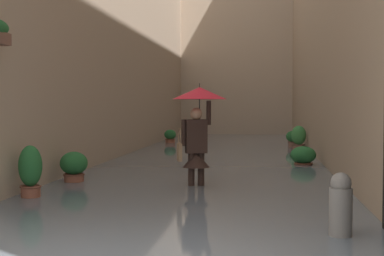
{
  "coord_description": "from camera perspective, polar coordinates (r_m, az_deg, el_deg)",
  "views": [
    {
      "loc": [
        -1.22,
        4.57,
        1.7
      ],
      "look_at": [
        -0.02,
        -5.3,
        1.28
      ],
      "focal_mm": 53.3,
      "sensor_mm": 36.0,
      "label": 1
    }
  ],
  "objects": [
    {
      "name": "person_wading",
      "position": [
        10.32,
        0.58,
        0.96
      ],
      "size": [
        0.99,
        0.99,
        2.08
      ],
      "color": "black",
      "rests_on": "ground_plane"
    },
    {
      "name": "building_facade_far",
      "position": [
        29.06,
        4.52,
        9.48
      ],
      "size": [
        9.06,
        1.8,
        10.57
      ],
      "primitive_type": "cube",
      "color": "tan",
      "rests_on": "ground_plane"
    },
    {
      "name": "building_facade_right",
      "position": [
        17.15,
        -9.78,
        11.4
      ],
      "size": [
        2.04,
        27.34,
        8.79
      ],
      "color": "tan",
      "rests_on": "ground_plane"
    },
    {
      "name": "potted_plant_mid_right",
      "position": [
        9.46,
        -15.86,
        -4.59
      ],
      "size": [
        0.38,
        0.38,
        1.05
      ],
      "color": "brown",
      "rests_on": "ground_plane"
    },
    {
      "name": "mooring_bollard",
      "position": [
        6.68,
        14.65,
        -8.32
      ],
      "size": [
        0.26,
        0.26,
        0.93
      ],
      "color": "slate",
      "rests_on": "ground_plane"
    },
    {
      "name": "potted_plant_far_right",
      "position": [
        11.14,
        -11.74,
        -4.06
      ],
      "size": [
        0.53,
        0.53,
        0.79
      ],
      "color": "brown",
      "rests_on": "ground_plane"
    },
    {
      "name": "potted_plant_mid_left",
      "position": [
        18.93,
        10.63,
        -1.18
      ],
      "size": [
        0.48,
        0.48,
        1.0
      ],
      "color": "brown",
      "rests_on": "ground_plane"
    },
    {
      "name": "potted_plant_near_right",
      "position": [
        21.83,
        -2.2,
        -1.02
      ],
      "size": [
        0.45,
        0.45,
        0.72
      ],
      "color": "#9E563D",
      "rests_on": "ground_plane"
    },
    {
      "name": "flood_water",
      "position": [
        16.36,
        2.62,
        -3.18
      ],
      "size": [
        6.26,
        29.34,
        0.22
      ],
      "primitive_type": "cube",
      "color": "slate",
      "rests_on": "ground_plane"
    },
    {
      "name": "potted_plant_far_left",
      "position": [
        19.9,
        10.07,
        -1.2
      ],
      "size": [
        0.48,
        0.48,
        0.78
      ],
      "color": "brown",
      "rests_on": "ground_plane"
    },
    {
      "name": "ground_plane",
      "position": [
        16.37,
        2.62,
        -3.56
      ],
      "size": [
        60.0,
        60.0,
        0.0
      ],
      "primitive_type": "plane",
      "color": "gray"
    },
    {
      "name": "potted_plant_near_left",
      "position": [
        14.27,
        11.07,
        -2.95
      ],
      "size": [
        0.63,
        0.63,
        0.67
      ],
      "color": "#9E563D",
      "rests_on": "ground_plane"
    }
  ]
}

